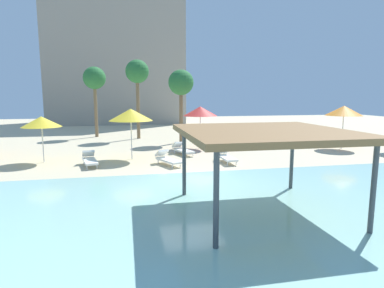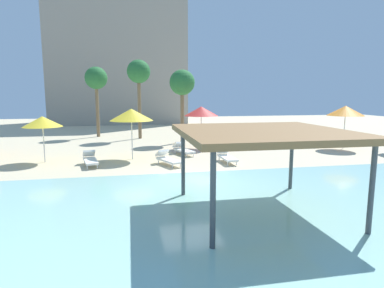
# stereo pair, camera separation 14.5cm
# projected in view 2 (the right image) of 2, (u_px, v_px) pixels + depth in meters

# --- Properties ---
(ground_plane) EXTENTS (80.00, 80.00, 0.00)m
(ground_plane) POSITION_uv_depth(u_px,v_px,m) (191.00, 182.00, 13.56)
(ground_plane) COLOR beige
(lagoon_water) EXTENTS (44.00, 13.50, 0.04)m
(lagoon_water) POSITION_uv_depth(u_px,v_px,m) (228.00, 234.00, 8.46)
(lagoon_water) COLOR #99D1C6
(lagoon_water) RESTS_ON ground
(shade_pavilion) EXTENTS (4.89, 4.89, 2.59)m
(shade_pavilion) POSITION_uv_depth(u_px,v_px,m) (263.00, 135.00, 9.70)
(shade_pavilion) COLOR #42474C
(shade_pavilion) RESTS_ON ground
(beach_umbrella_yellow_2) EXTENTS (2.42, 2.42, 2.86)m
(beach_umbrella_yellow_2) POSITION_uv_depth(u_px,v_px,m) (131.00, 115.00, 18.00)
(beach_umbrella_yellow_2) COLOR silver
(beach_umbrella_yellow_2) RESTS_ON ground
(beach_umbrella_orange_3) EXTENTS (2.40, 2.40, 2.90)m
(beach_umbrella_orange_3) POSITION_uv_depth(u_px,v_px,m) (346.00, 111.00, 21.57)
(beach_umbrella_orange_3) COLOR silver
(beach_umbrella_orange_3) RESTS_ON ground
(beach_umbrella_yellow_4) EXTENTS (2.06, 2.06, 2.49)m
(beach_umbrella_yellow_4) POSITION_uv_depth(u_px,v_px,m) (42.00, 122.00, 17.22)
(beach_umbrella_yellow_4) COLOR silver
(beach_umbrella_yellow_4) RESTS_ON ground
(beach_umbrella_red_5) EXTENTS (2.31, 2.31, 2.84)m
(beach_umbrella_red_5) POSITION_uv_depth(u_px,v_px,m) (201.00, 111.00, 21.86)
(beach_umbrella_red_5) COLOR silver
(beach_umbrella_red_5) RESTS_ON ground
(lounge_chair_0) EXTENTS (1.18, 1.99, 0.74)m
(lounge_chair_0) POSITION_uv_depth(u_px,v_px,m) (183.00, 149.00, 19.73)
(lounge_chair_0) COLOR white
(lounge_chair_0) RESTS_ON ground
(lounge_chair_1) EXTENTS (0.98, 1.98, 0.74)m
(lounge_chair_1) POSITION_uv_depth(u_px,v_px,m) (90.00, 159.00, 16.67)
(lounge_chair_1) COLOR white
(lounge_chair_1) RESTS_ON ground
(lounge_chair_3) EXTENTS (0.65, 1.91, 0.74)m
(lounge_chair_3) POSITION_uv_depth(u_px,v_px,m) (226.00, 156.00, 17.48)
(lounge_chair_3) COLOR white
(lounge_chair_3) RESTS_ON ground
(lounge_chair_4) EXTENTS (1.30, 1.98, 0.74)m
(lounge_chair_4) POSITION_uv_depth(u_px,v_px,m) (168.00, 159.00, 16.83)
(lounge_chair_4) COLOR white
(lounge_chair_4) RESTS_ON ground
(palm_tree_0) EXTENTS (1.90, 1.90, 5.99)m
(palm_tree_0) POSITION_uv_depth(u_px,v_px,m) (96.00, 80.00, 27.48)
(palm_tree_0) COLOR brown
(palm_tree_0) RESTS_ON ground
(palm_tree_1) EXTENTS (1.90, 1.90, 6.46)m
(palm_tree_1) POSITION_uv_depth(u_px,v_px,m) (139.00, 73.00, 26.31)
(palm_tree_1) COLOR brown
(palm_tree_1) RESTS_ON ground
(palm_tree_2) EXTENTS (1.90, 1.90, 5.49)m
(palm_tree_2) POSITION_uv_depth(u_px,v_px,m) (182.00, 84.00, 24.13)
(palm_tree_2) COLOR brown
(palm_tree_2) RESTS_ON ground
(hotel_block_0) EXTENTS (16.54, 8.60, 18.52)m
(hotel_block_0) POSITION_uv_depth(u_px,v_px,m) (119.00, 51.00, 41.55)
(hotel_block_0) COLOR #9E9384
(hotel_block_0) RESTS_ON ground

